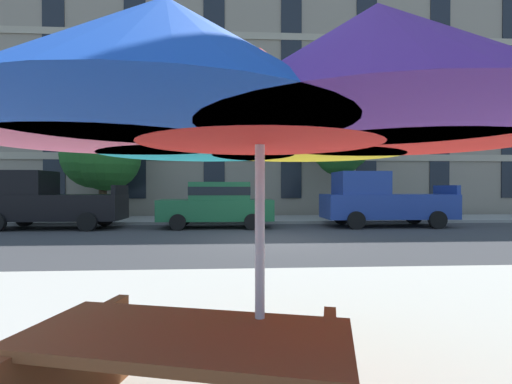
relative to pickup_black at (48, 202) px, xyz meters
name	(u,v)px	position (x,y,z in m)	size (l,w,h in m)	color
ground_plane	(270,240)	(8.12, -3.70, -1.03)	(120.00, 120.00, 0.00)	#38383A
sidewalk_far	(256,219)	(8.12, 3.10, -0.97)	(56.00, 3.60, 0.12)	gray
apartment_building	(248,94)	(8.12, 11.29, 6.97)	(40.97, 12.08, 16.00)	gray
pickup_black	(48,202)	(0.00, 0.00, 0.00)	(5.10, 2.12, 2.20)	black
sedan_green	(217,203)	(6.44, 0.00, -0.08)	(4.40, 1.98, 1.78)	#195933
pickup_blue	(381,201)	(12.99, 0.00, 0.00)	(5.10, 2.12, 2.20)	navy
street_tree_left	(101,153)	(0.87, 3.35, 2.17)	(3.67, 3.27, 4.96)	#4C3823
street_tree_middle	(339,145)	(12.16, 3.14, 2.61)	(2.97, 3.07, 5.24)	#4C3823
patio_umbrella	(260,102)	(7.17, -12.70, 1.06)	(3.28, 3.04, 2.41)	silver
picnic_table	(186,383)	(6.74, -12.90, -0.54)	(2.13, 1.93, 0.77)	brown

